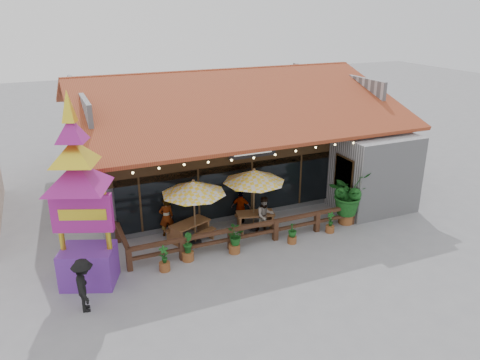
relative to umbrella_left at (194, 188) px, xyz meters
name	(u,v)px	position (x,y,z in m)	size (l,w,h in m)	color
ground	(280,233)	(3.61, -0.59, -2.42)	(100.00, 100.00, 0.00)	gray
restaurant_building	(227,143)	(3.87, 6.03, -0.22)	(15.50, 14.73, 6.09)	#AAAAAF
patio_railing	(234,232)	(1.36, -0.85, -1.81)	(10.00, 2.60, 0.92)	#492B1A
umbrella_left	(194,188)	(0.00, 0.00, 0.00)	(3.09, 3.09, 2.78)	brown
umbrella_right	(254,176)	(2.71, 0.18, 0.03)	(3.16, 3.16, 2.81)	brown
picnic_table_left	(190,228)	(-0.11, 0.32, -1.89)	(2.07, 1.95, 0.79)	brown
picnic_table_right	(255,218)	(2.78, 0.15, -1.90)	(1.90, 1.74, 0.77)	brown
thai_sign_tower	(78,180)	(-4.31, -1.35, 1.42)	(3.49, 3.49, 7.27)	#622896
tropical_plant	(348,195)	(6.75, -0.91, -1.05)	(2.18, 2.05, 2.40)	brown
diner_a	(166,217)	(-0.88, 1.13, -1.58)	(0.61, 0.40, 1.68)	#372311
diner_b	(265,215)	(2.99, -0.34, -1.60)	(0.80, 0.62, 1.65)	#372311
diner_c	(241,207)	(2.48, 1.01, -1.69)	(0.86, 0.36, 1.47)	#372311
pedestrian	(84,285)	(-4.61, -2.91, -1.52)	(1.17, 0.67, 1.81)	black
planter_a	(164,260)	(-1.72, -1.60, -2.00)	(0.41, 0.41, 1.00)	brown
planter_b	(188,248)	(-0.71, -1.23, -1.91)	(0.46, 0.46, 1.12)	brown
planter_c	(234,239)	(1.15, -1.40, -1.80)	(0.86, 0.88, 1.10)	brown
planter_d	(292,233)	(3.61, -1.60, -1.98)	(0.43, 0.43, 0.92)	brown
planter_e	(330,224)	(5.59, -1.39, -2.03)	(0.38, 0.39, 0.92)	brown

